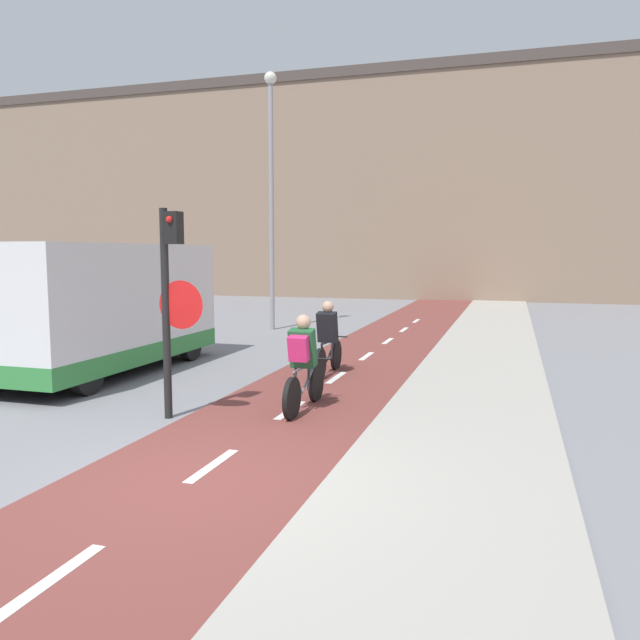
{
  "coord_description": "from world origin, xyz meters",
  "views": [
    {
      "loc": [
        3.05,
        -5.43,
        2.33
      ],
      "look_at": [
        0.0,
        4.48,
        1.2
      ],
      "focal_mm": 35.0,
      "sensor_mm": 36.0,
      "label": 1
    }
  ],
  "objects_px": {
    "street_lamp_far": "(271,177)",
    "cyclist_far": "(328,341)",
    "van": "(101,310)",
    "cyclist_near": "(303,365)",
    "traffic_light_pole": "(171,289)"
  },
  "relations": [
    {
      "from": "traffic_light_pole",
      "to": "street_lamp_far",
      "type": "height_order",
      "value": "street_lamp_far"
    },
    {
      "from": "cyclist_far",
      "to": "van",
      "type": "distance_m",
      "value": 4.42
    },
    {
      "from": "cyclist_near",
      "to": "van",
      "type": "xyz_separation_m",
      "value": [
        -4.68,
        1.68,
        0.53
      ]
    },
    {
      "from": "cyclist_far",
      "to": "van",
      "type": "relative_size",
      "value": 0.31
    },
    {
      "from": "street_lamp_far",
      "to": "cyclist_far",
      "type": "relative_size",
      "value": 4.51
    },
    {
      "from": "cyclist_near",
      "to": "cyclist_far",
      "type": "bearing_deg",
      "value": 98.82
    },
    {
      "from": "cyclist_near",
      "to": "van",
      "type": "distance_m",
      "value": 5.0
    },
    {
      "from": "traffic_light_pole",
      "to": "street_lamp_far",
      "type": "relative_size",
      "value": 0.39
    },
    {
      "from": "van",
      "to": "cyclist_far",
      "type": "bearing_deg",
      "value": 13.55
    },
    {
      "from": "traffic_light_pole",
      "to": "street_lamp_far",
      "type": "xyz_separation_m",
      "value": [
        -2.41,
        9.9,
        2.73
      ]
    },
    {
      "from": "van",
      "to": "cyclist_near",
      "type": "bearing_deg",
      "value": -19.75
    },
    {
      "from": "street_lamp_far",
      "to": "cyclist_near",
      "type": "height_order",
      "value": "street_lamp_far"
    },
    {
      "from": "cyclist_far",
      "to": "traffic_light_pole",
      "type": "bearing_deg",
      "value": -108.26
    },
    {
      "from": "street_lamp_far",
      "to": "cyclist_far",
      "type": "xyz_separation_m",
      "value": [
        3.61,
        -6.29,
        -3.9
      ]
    },
    {
      "from": "street_lamp_far",
      "to": "cyclist_far",
      "type": "bearing_deg",
      "value": -60.15
    }
  ]
}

